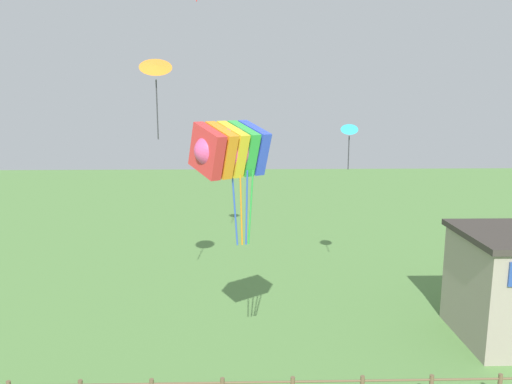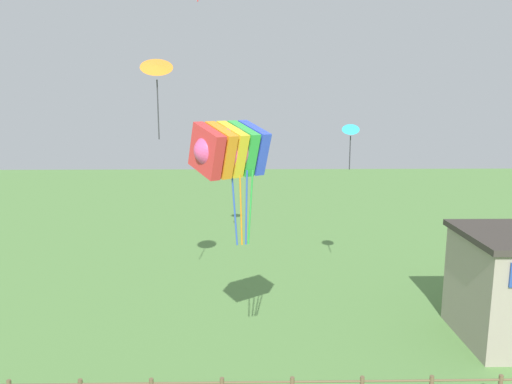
% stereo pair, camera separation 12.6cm
% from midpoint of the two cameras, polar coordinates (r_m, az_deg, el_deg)
% --- Properties ---
extents(kite_rainbow_parafoil, '(2.96, 2.79, 3.92)m').
position_cam_midpoint_polar(kite_rainbow_parafoil, '(15.48, -3.24, 4.90)').
color(kite_rainbow_parafoil, '#E54C8C').
extents(kite_cyan_delta, '(0.92, 0.84, 2.16)m').
position_cam_midpoint_polar(kite_cyan_delta, '(23.82, 10.47, 6.88)').
color(kite_cyan_delta, '#2DB2C6').
extents(kite_orange_delta, '(1.45, 1.32, 3.25)m').
position_cam_midpoint_polar(kite_orange_delta, '(20.45, -11.58, 13.75)').
color(kite_orange_delta, orange).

